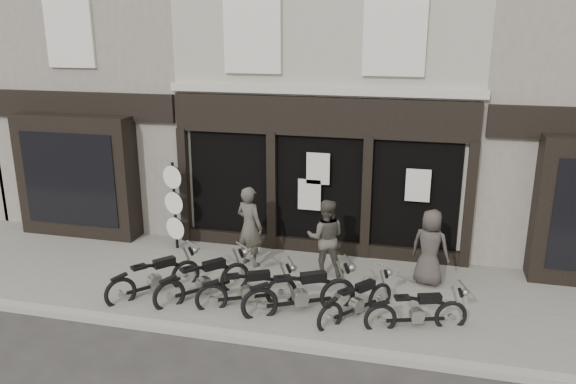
% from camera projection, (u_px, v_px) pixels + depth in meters
% --- Properties ---
extents(ground_plane, '(90.00, 90.00, 0.00)m').
position_uv_depth(ground_plane, '(289.00, 312.00, 11.15)').
color(ground_plane, '#2D2B28').
rests_on(ground_plane, ground).
extents(pavement, '(30.00, 4.20, 0.12)m').
position_uv_depth(pavement, '(299.00, 289.00, 11.97)').
color(pavement, slate).
rests_on(pavement, ground_plane).
extents(kerb, '(30.00, 0.25, 0.13)m').
position_uv_depth(kerb, '(272.00, 342.00, 9.96)').
color(kerb, gray).
rests_on(kerb, ground_plane).
extents(central_building, '(7.30, 6.22, 8.34)m').
position_uv_depth(central_building, '(341.00, 78.00, 15.53)').
color(central_building, '#A19D8A').
rests_on(central_building, ground).
extents(neighbour_left, '(5.60, 6.73, 8.34)m').
position_uv_depth(neighbour_left, '(133.00, 75.00, 16.96)').
color(neighbour_left, gray).
rests_on(neighbour_left, ground).
extents(motorcycle_0, '(1.53, 1.75, 1.00)m').
position_uv_depth(motorcycle_0, '(155.00, 280.00, 11.60)').
color(motorcycle_0, black).
rests_on(motorcycle_0, ground).
extents(motorcycle_1, '(1.63, 1.76, 1.03)m').
position_uv_depth(motorcycle_1, '(204.00, 283.00, 11.44)').
color(motorcycle_1, black).
rests_on(motorcycle_1, ground).
extents(motorcycle_2, '(1.89, 1.16, 0.98)m').
position_uv_depth(motorcycle_2, '(248.00, 292.00, 11.11)').
color(motorcycle_2, black).
rests_on(motorcycle_2, ground).
extents(motorcycle_3, '(2.10, 1.37, 1.10)m').
position_uv_depth(motorcycle_3, '(301.00, 296.00, 10.83)').
color(motorcycle_3, black).
rests_on(motorcycle_3, ground).
extents(motorcycle_4, '(1.38, 1.63, 0.92)m').
position_uv_depth(motorcycle_4, '(357.00, 304.00, 10.68)').
color(motorcycle_4, black).
rests_on(motorcycle_4, ground).
extents(motorcycle_5, '(1.87, 0.88, 0.93)m').
position_uv_depth(motorcycle_5, '(417.00, 315.00, 10.28)').
color(motorcycle_5, black).
rests_on(motorcycle_5, ground).
extents(man_left, '(0.81, 0.68, 1.88)m').
position_uv_depth(man_left, '(250.00, 226.00, 12.81)').
color(man_left, '#454038').
rests_on(man_left, pavement).
extents(man_centre, '(0.93, 0.77, 1.73)m').
position_uv_depth(man_centre, '(326.00, 237.00, 12.33)').
color(man_centre, '#48443A').
rests_on(man_centre, pavement).
extents(man_right, '(0.94, 0.76, 1.67)m').
position_uv_depth(man_right, '(430.00, 247.00, 11.87)').
color(man_right, '#3B3531').
rests_on(man_right, pavement).
extents(advert_sign_post, '(0.55, 0.36, 2.32)m').
position_uv_depth(advert_sign_post, '(175.00, 210.00, 13.75)').
color(advert_sign_post, black).
rests_on(advert_sign_post, ground).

